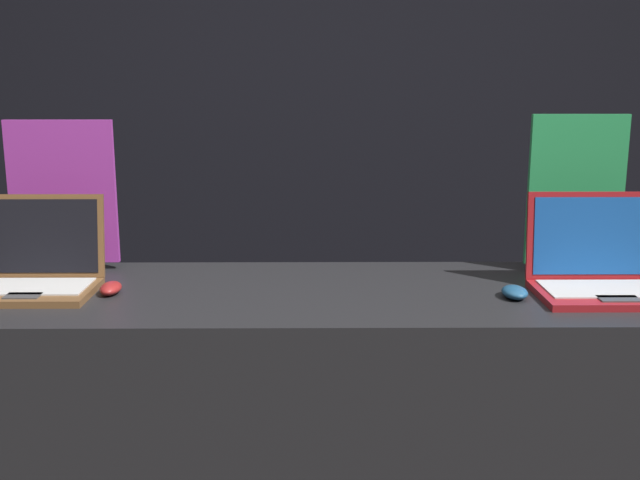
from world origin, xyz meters
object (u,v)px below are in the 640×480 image
at_px(mouse_back, 516,292).
at_px(promo_stand_back, 577,197).
at_px(laptop_front, 40,269).
at_px(mouse_front, 112,288).
at_px(laptop_back, 603,271).
at_px(promo_stand_front, 64,199).

distance_m(mouse_back, promo_stand_back, 0.46).
height_order(laptop_front, mouse_back, laptop_front).
height_order(laptop_front, mouse_front, laptop_front).
xyz_separation_m(laptop_back, mouse_back, (-0.26, -0.05, -0.05)).
relative_size(mouse_front, promo_stand_front, 0.21).
distance_m(mouse_front, mouse_back, 1.15).
height_order(mouse_front, laptop_back, laptop_back).
relative_size(laptop_front, mouse_back, 3.31).
distance_m(mouse_front, laptop_back, 1.41).
bearing_deg(promo_stand_front, laptop_back, -10.05).
bearing_deg(promo_stand_front, mouse_back, -13.98).
bearing_deg(mouse_back, laptop_back, 11.22).
distance_m(laptop_back, mouse_back, 0.27).
xyz_separation_m(laptop_front, laptop_back, (1.63, -0.04, 0.00)).
distance_m(laptop_back, promo_stand_back, 0.31).
height_order(mouse_front, mouse_back, same).
xyz_separation_m(mouse_front, mouse_back, (1.15, -0.05, 0.00)).
bearing_deg(laptop_front, laptop_back, -1.36).
bearing_deg(promo_stand_front, mouse_front, -53.25).
distance_m(laptop_front, mouse_back, 1.37).
bearing_deg(laptop_front, mouse_front, -10.50).
bearing_deg(mouse_back, promo_stand_front, 166.02).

